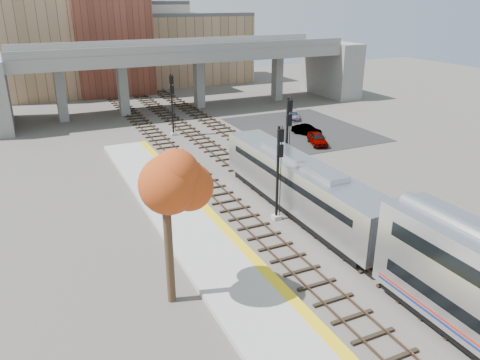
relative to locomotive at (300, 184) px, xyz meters
name	(u,v)px	position (x,y,z in m)	size (l,w,h in m)	color
ground	(352,265)	(-1.00, -7.79, -2.28)	(160.00, 160.00, 0.00)	#47423D
platform	(245,292)	(-8.25, -7.79, -2.10)	(4.50, 60.00, 0.35)	#9E9E99
yellow_strip	(275,281)	(-6.35, -7.79, -1.92)	(0.70, 60.00, 0.01)	yellow
tracks	(268,190)	(-0.07, 4.71, -2.20)	(10.70, 95.00, 0.25)	black
overpass	(185,68)	(3.92, 37.21, 3.53)	(54.00, 12.00, 9.50)	slate
buildings_far	(125,42)	(0.26, 58.78, 5.60)	(43.00, 21.00, 20.60)	tan
parking_lot	(302,129)	(13.00, 20.21, -2.26)	(14.00, 18.00, 0.04)	black
locomotive	(300,184)	(0.00, 0.00, 0.00)	(3.02, 19.05, 4.10)	#A8AAB2
signal_mast_near	(278,175)	(-2.10, -0.40, 1.17)	(0.60, 0.64, 6.98)	#9E9E99
signal_mast_mid	(287,142)	(2.00, 5.33, 1.55)	(0.60, 0.64, 7.54)	#9E9E99
signal_mast_far	(172,106)	(-2.10, 24.27, 1.25)	(0.60, 0.64, 7.09)	#9E9E99
tree	(165,184)	(-11.99, -6.60, 4.45)	(3.60, 3.60, 9.07)	#382619
car_a	(317,139)	(11.02, 13.89, -1.57)	(1.57, 3.91, 1.33)	#99999E
car_b	(307,130)	(12.08, 17.73, -1.65)	(1.24, 3.57, 1.18)	#99999E
car_c	(293,115)	(14.59, 24.97, -1.71)	(1.49, 3.67, 1.06)	#99999E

